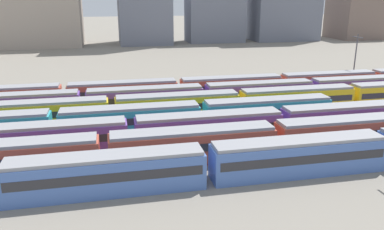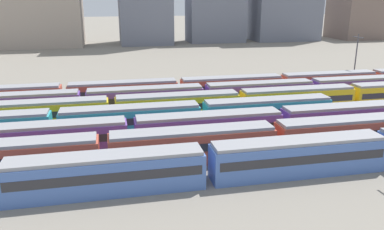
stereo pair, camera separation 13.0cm
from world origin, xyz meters
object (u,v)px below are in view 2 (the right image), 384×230
at_px(train_track_2, 281,123).
at_px(train_track_5, 311,90).
at_px(train_track_1, 350,133).
at_px(train_track_4, 297,99).
at_px(train_track_6, 281,84).
at_px(catenary_pole_1, 356,58).
at_px(train_track_0, 298,156).
at_px(train_track_3, 131,120).

xyz_separation_m(train_track_2, train_track_5, (12.65, 15.60, 0.00)).
xyz_separation_m(train_track_1, train_track_4, (1.07, 15.60, 0.00)).
relative_size(train_track_2, train_track_6, 0.66).
relative_size(train_track_2, catenary_pole_1, 7.25).
height_order(train_track_0, train_track_1, same).
height_order(train_track_3, catenary_pole_1, catenary_pole_1).
bearing_deg(train_track_4, train_track_1, -93.92).
xyz_separation_m(train_track_2, catenary_pole_1, (26.16, 23.90, 3.80)).
bearing_deg(train_track_0, train_track_2, 74.71).
height_order(train_track_0, train_track_6, same).
height_order(train_track_5, catenary_pole_1, catenary_pole_1).
bearing_deg(train_track_3, train_track_1, -22.65).
distance_m(train_track_1, catenary_pole_1, 35.42).
bearing_deg(catenary_pole_1, train_track_4, -144.25).
relative_size(train_track_1, catenary_pole_1, 9.09).
distance_m(train_track_2, catenary_pole_1, 35.64).
xyz_separation_m(train_track_4, train_track_6, (2.03, 10.40, 0.00)).
bearing_deg(train_track_2, train_track_4, 54.55).
distance_m(train_track_0, train_track_1, 10.55).
bearing_deg(train_track_1, train_track_4, 86.08).
relative_size(train_track_5, catenary_pole_1, 10.92).
bearing_deg(catenary_pole_1, train_track_6, -169.49).
relative_size(train_track_2, train_track_3, 1.34).
bearing_deg(train_track_0, train_track_5, 59.21).
relative_size(train_track_1, train_track_5, 0.83).
distance_m(train_track_3, train_track_5, 32.93).
distance_m(train_track_2, train_track_6, 22.84).
distance_m(train_track_4, catenary_pole_1, 23.42).
xyz_separation_m(train_track_3, train_track_5, (31.24, 10.40, 0.00)).
relative_size(train_track_1, train_track_2, 1.25).
distance_m(train_track_5, train_track_6, 6.11).
distance_m(train_track_1, train_track_6, 26.18).
height_order(train_track_2, train_track_6, same).
distance_m(train_track_1, train_track_2, 8.20).
height_order(train_track_1, catenary_pole_1, catenary_pole_1).
xyz_separation_m(train_track_0, train_track_4, (10.25, 20.80, 0.00)).
relative_size(train_track_5, train_track_6, 1.00).
bearing_deg(train_track_0, train_track_3, 135.27).
xyz_separation_m(train_track_0, train_track_6, (12.28, 31.20, 0.00)).
bearing_deg(train_track_5, train_track_6, 121.71).
height_order(train_track_3, train_track_5, same).
bearing_deg(train_track_1, train_track_2, 140.62).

